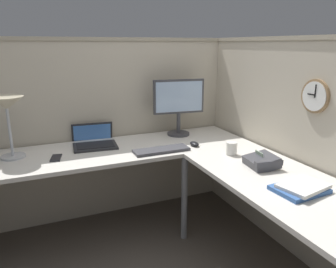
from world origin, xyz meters
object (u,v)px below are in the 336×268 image
object	(u,v)px
monitor	(179,103)
coffee_mug	(231,148)
laptop	(94,141)
computer_mouse	(194,144)
desk_lamp_dome	(7,108)
cell_phone	(56,158)
keyboard	(161,150)
office_phone	(262,162)
wall_clock	(316,96)
book_stack	(301,188)

from	to	relation	value
monitor	coffee_mug	xyz separation A→B (m)	(0.13, -0.65, -0.25)
laptop	computer_mouse	bearing A→B (deg)	-27.28
desk_lamp_dome	cell_phone	distance (m)	0.48
keyboard	cell_phone	world-z (taller)	keyboard
laptop	cell_phone	bearing A→B (deg)	-141.77
laptop	office_phone	world-z (taller)	laptop
office_phone	wall_clock	xyz separation A→B (m)	(0.31, -0.09, 0.43)
cell_phone	wall_clock	xyz separation A→B (m)	(1.57, -0.81, 0.47)
cell_phone	book_stack	world-z (taller)	book_stack
office_phone	keyboard	bearing A→B (deg)	131.01
book_stack	coffee_mug	xyz separation A→B (m)	(-0.00, 0.68, 0.03)
monitor	laptop	distance (m)	0.80
cell_phone	office_phone	world-z (taller)	office_phone
laptop	coffee_mug	world-z (taller)	laptop
laptop	office_phone	bearing A→B (deg)	-46.21
keyboard	office_phone	size ratio (longest dim) A/B	1.89
keyboard	book_stack	xyz separation A→B (m)	(0.45, -0.96, 0.01)
coffee_mug	laptop	bearing A→B (deg)	142.75
book_stack	office_phone	bearing A→B (deg)	83.79
book_stack	coffee_mug	world-z (taller)	coffee_mug
monitor	coffee_mug	world-z (taller)	monitor
laptop	office_phone	distance (m)	1.35
keyboard	coffee_mug	distance (m)	0.53
keyboard	desk_lamp_dome	xyz separation A→B (m)	(-1.04, 0.29, 0.35)
office_phone	book_stack	distance (m)	0.39
cell_phone	office_phone	size ratio (longest dim) A/B	0.63
computer_mouse	office_phone	size ratio (longest dim) A/B	0.46
computer_mouse	wall_clock	xyz separation A→B (m)	(0.51, -0.68, 0.45)
computer_mouse	book_stack	size ratio (longest dim) A/B	0.34
coffee_mug	cell_phone	bearing A→B (deg)	160.67
desk_lamp_dome	laptop	bearing A→B (deg)	10.24
monitor	wall_clock	distance (m)	1.16
computer_mouse	desk_lamp_dome	world-z (taller)	desk_lamp_dome
monitor	book_stack	xyz separation A→B (m)	(0.13, -1.33, -0.27)
wall_clock	keyboard	bearing A→B (deg)	140.94
monitor	office_phone	bearing A→B (deg)	-79.56
keyboard	computer_mouse	size ratio (longest dim) A/B	4.13
laptop	wall_clock	bearing A→B (deg)	-40.38
office_phone	cell_phone	bearing A→B (deg)	150.09
keyboard	coffee_mug	size ratio (longest dim) A/B	4.48
monitor	desk_lamp_dome	world-z (taller)	monitor
cell_phone	book_stack	bearing A→B (deg)	-30.01
cell_phone	wall_clock	bearing A→B (deg)	-14.81
office_phone	desk_lamp_dome	bearing A→B (deg)	150.68
office_phone	monitor	bearing A→B (deg)	100.44
laptop	computer_mouse	size ratio (longest dim) A/B	3.94
monitor	computer_mouse	bearing A→B (deg)	-93.55
wall_clock	cell_phone	bearing A→B (deg)	152.71
laptop	book_stack	size ratio (longest dim) A/B	1.33
desk_lamp_dome	coffee_mug	xyz separation A→B (m)	(1.49, -0.57, -0.32)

